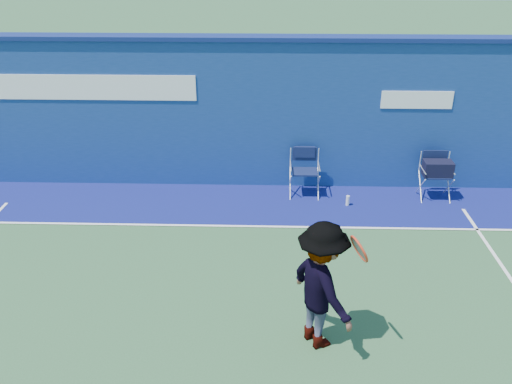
{
  "coord_description": "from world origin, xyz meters",
  "views": [
    {
      "loc": [
        0.74,
        -5.45,
        4.88
      ],
      "look_at": [
        0.51,
        2.6,
        1.0
      ],
      "focal_mm": 38.0,
      "sensor_mm": 36.0,
      "label": 1
    }
  ],
  "objects_px": {
    "directors_chair_left": "(304,180)",
    "tennis_player": "(322,286)",
    "directors_chair_right": "(435,180)",
    "water_bottle": "(348,201)"
  },
  "relations": [
    {
      "from": "directors_chair_right",
      "to": "tennis_player",
      "type": "xyz_separation_m",
      "value": [
        -2.64,
        -4.33,
        0.49
      ]
    },
    {
      "from": "directors_chair_right",
      "to": "water_bottle",
      "type": "height_order",
      "value": "directors_chair_right"
    },
    {
      "from": "water_bottle",
      "to": "tennis_player",
      "type": "xyz_separation_m",
      "value": [
        -0.87,
        -3.94,
        0.77
      ]
    },
    {
      "from": "directors_chair_left",
      "to": "tennis_player",
      "type": "bearing_deg",
      "value": -90.37
    },
    {
      "from": "directors_chair_left",
      "to": "water_bottle",
      "type": "bearing_deg",
      "value": -30.12
    },
    {
      "from": "tennis_player",
      "to": "water_bottle",
      "type": "bearing_deg",
      "value": 77.62
    },
    {
      "from": "directors_chair_left",
      "to": "tennis_player",
      "type": "distance_m",
      "value": 4.46
    },
    {
      "from": "tennis_player",
      "to": "directors_chair_right",
      "type": "bearing_deg",
      "value": 58.64
    },
    {
      "from": "directors_chair_right",
      "to": "tennis_player",
      "type": "bearing_deg",
      "value": -121.36
    },
    {
      "from": "directors_chair_left",
      "to": "tennis_player",
      "type": "height_order",
      "value": "tennis_player"
    }
  ]
}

